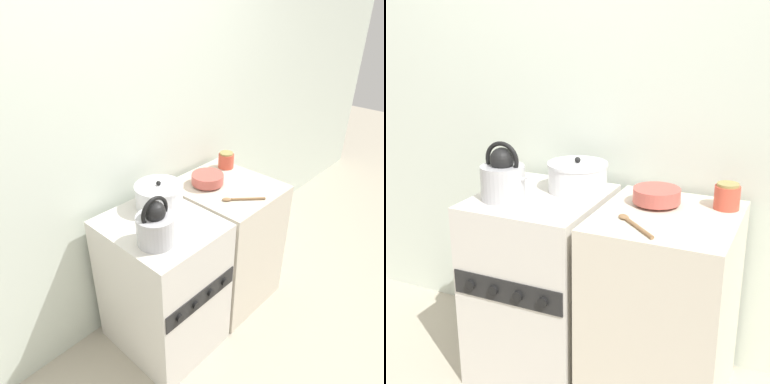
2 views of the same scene
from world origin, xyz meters
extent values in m
plane|color=#B2A893|center=(0.00, 0.00, 0.00)|extent=(12.00, 12.00, 0.00)
cube|color=silver|center=(0.00, 0.71, 1.25)|extent=(7.00, 0.06, 2.50)
cube|color=beige|center=(0.00, 0.32, 0.45)|extent=(0.56, 0.63, 0.90)
cube|color=black|center=(0.00, 0.00, 0.56)|extent=(0.54, 0.01, 0.11)
cylinder|color=black|center=(-0.18, -0.01, 0.56)|extent=(0.04, 0.02, 0.04)
cylinder|color=black|center=(-0.06, -0.01, 0.56)|extent=(0.04, 0.02, 0.04)
cylinder|color=black|center=(0.06, -0.01, 0.56)|extent=(0.04, 0.02, 0.04)
cylinder|color=black|center=(0.18, -0.01, 0.56)|extent=(0.04, 0.02, 0.04)
cube|color=beige|center=(0.60, 0.32, 0.45)|extent=(0.58, 0.64, 0.89)
cylinder|color=#B2B2B7|center=(-0.13, 0.20, 0.97)|extent=(0.20, 0.20, 0.16)
sphere|color=black|center=(-0.13, 0.20, 1.08)|extent=(0.11, 0.11, 0.11)
torus|color=black|center=(-0.13, 0.20, 1.08)|extent=(0.17, 0.02, 0.17)
cone|color=#B2B2B7|center=(-0.03, 0.20, 1.00)|extent=(0.10, 0.04, 0.08)
cylinder|color=silver|center=(0.13, 0.45, 0.96)|extent=(0.28, 0.28, 0.12)
cylinder|color=silver|center=(0.13, 0.45, 1.02)|extent=(0.28, 0.28, 0.01)
sphere|color=black|center=(0.13, 0.45, 1.05)|extent=(0.03, 0.03, 0.03)
cylinder|color=#B75147|center=(0.52, 0.42, 0.90)|extent=(0.09, 0.09, 0.01)
cylinder|color=#B75147|center=(0.52, 0.42, 0.94)|extent=(0.21, 0.21, 0.06)
cylinder|color=#CC4C38|center=(0.81, 0.50, 0.94)|extent=(0.11, 0.11, 0.10)
cylinder|color=#998C4C|center=(0.81, 0.50, 1.00)|extent=(0.09, 0.09, 0.01)
cylinder|color=olive|center=(0.54, 0.11, 0.90)|extent=(0.16, 0.15, 0.02)
ellipsoid|color=olive|center=(0.45, 0.20, 0.90)|extent=(0.07, 0.07, 0.02)
camera|label=1|loc=(-1.11, -0.98, 2.06)|focal=35.00mm
camera|label=2|loc=(1.13, -1.73, 1.67)|focal=50.00mm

